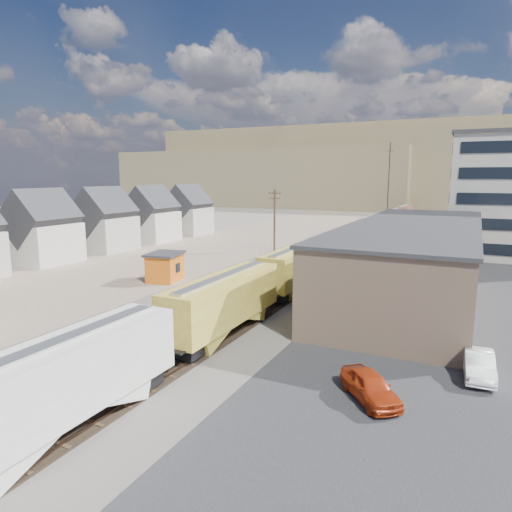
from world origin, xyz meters
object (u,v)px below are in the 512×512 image
at_px(parked_car_red, 370,387).
at_px(utility_pole_north, 275,219).
at_px(parked_car_white, 479,365).
at_px(parked_car_blue, 485,250).
at_px(freight_train, 350,239).
at_px(maintenance_shed, 165,267).

bearing_deg(parked_car_red, utility_pole_north, 79.61).
relative_size(parked_car_red, parked_car_white, 0.98).
relative_size(parked_car_red, parked_car_blue, 0.82).
xyz_separation_m(freight_train, utility_pole_north, (-12.30, -0.04, 2.50)).
bearing_deg(maintenance_shed, freight_train, 58.20).
xyz_separation_m(freight_train, parked_car_red, (12.29, -43.53, -2.01)).
bearing_deg(freight_train, parked_car_white, -64.93).
relative_size(maintenance_shed, parked_car_red, 1.13).
distance_m(maintenance_shed, parked_car_red, 33.42).
xyz_separation_m(utility_pole_north, parked_car_white, (29.93, -37.65, -4.52)).
height_order(utility_pole_north, maintenance_shed, utility_pole_north).
bearing_deg(freight_train, maintenance_shed, -121.80).
distance_m(utility_pole_north, parked_car_white, 48.31).
relative_size(utility_pole_north, parked_car_red, 2.17).
height_order(parked_car_white, parked_car_blue, parked_car_blue).
height_order(parked_car_red, parked_car_white, parked_car_red).
bearing_deg(parked_car_red, parked_car_blue, 43.68).
relative_size(maintenance_shed, parked_car_blue, 0.92).
distance_m(freight_train, parked_car_blue, 21.55).
bearing_deg(parked_car_red, parked_car_white, 7.62).
relative_size(freight_train, parked_car_red, 26.00).
relative_size(utility_pole_north, parked_car_blue, 1.77).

